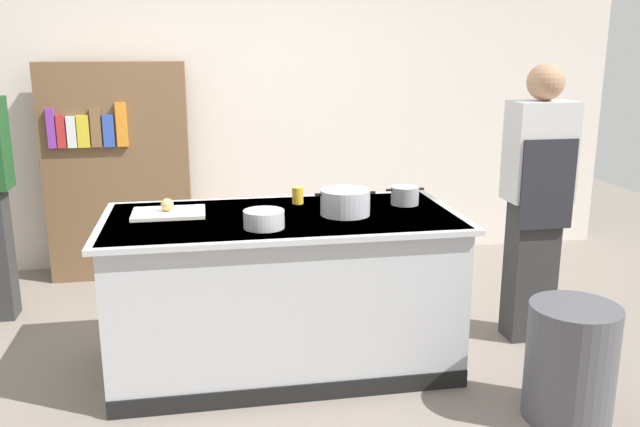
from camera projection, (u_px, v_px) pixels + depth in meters
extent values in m
plane|color=slate|center=(284.00, 363.00, 3.92)|extent=(10.00, 10.00, 0.00)
cube|color=silver|center=(251.00, 84.00, 5.55)|extent=(6.40, 0.12, 3.00)
cube|color=#B7BABF|center=(283.00, 291.00, 3.81)|extent=(1.90, 0.90, 0.90)
cube|color=#B7BABF|center=(282.00, 218.00, 3.70)|extent=(1.98, 0.98, 0.03)
cube|color=black|center=(295.00, 394.00, 3.47)|extent=(1.90, 0.01, 0.10)
cube|color=silver|center=(169.00, 213.00, 3.71)|extent=(0.40, 0.28, 0.02)
sphere|color=tan|center=(167.00, 205.00, 3.70)|extent=(0.07, 0.07, 0.07)
cylinder|color=#B7BABF|center=(345.00, 202.00, 3.70)|extent=(0.28, 0.28, 0.14)
cube|color=black|center=(318.00, 195.00, 3.66)|extent=(0.04, 0.02, 0.01)
cube|color=black|center=(372.00, 192.00, 3.71)|extent=(0.04, 0.02, 0.01)
cylinder|color=#99999E|center=(405.00, 196.00, 3.94)|extent=(0.16, 0.16, 0.11)
cube|color=black|center=(389.00, 190.00, 3.91)|extent=(0.04, 0.02, 0.01)
cube|color=black|center=(421.00, 189.00, 3.95)|extent=(0.04, 0.02, 0.01)
cylinder|color=#B7BABF|center=(264.00, 219.00, 3.43)|extent=(0.21, 0.21, 0.09)
cylinder|color=yellow|center=(298.00, 195.00, 3.96)|extent=(0.07, 0.07, 0.10)
cylinder|color=#4C4C51|center=(570.00, 362.00, 3.28)|extent=(0.44, 0.44, 0.60)
cube|color=#2D2D2D|center=(530.00, 270.00, 4.17)|extent=(0.28, 0.20, 0.90)
cube|color=silver|center=(540.00, 151.00, 3.99)|extent=(0.38, 0.24, 0.60)
sphere|color=#A87A5B|center=(546.00, 82.00, 3.89)|extent=(0.22, 0.22, 0.22)
cube|color=#232328|center=(548.00, 185.00, 3.91)|extent=(0.34, 0.02, 0.54)
cube|color=brown|center=(119.00, 172.00, 5.24)|extent=(1.10, 0.28, 1.70)
cube|color=purple|center=(51.00, 129.00, 4.92)|extent=(0.06, 0.03, 0.29)
cube|color=red|center=(61.00, 132.00, 4.94)|extent=(0.06, 0.03, 0.25)
cube|color=white|center=(71.00, 132.00, 4.95)|extent=(0.07, 0.03, 0.23)
cube|color=yellow|center=(83.00, 131.00, 4.97)|extent=(0.09, 0.03, 0.24)
cube|color=brown|center=(96.00, 128.00, 4.98)|extent=(0.08, 0.03, 0.29)
cube|color=#3351B7|center=(109.00, 131.00, 5.00)|extent=(0.08, 0.03, 0.24)
cube|color=orange|center=(122.00, 125.00, 5.00)|extent=(0.08, 0.03, 0.33)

